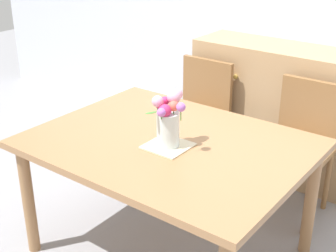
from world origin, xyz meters
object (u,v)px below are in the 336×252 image
(dining_table, at_px, (169,154))
(chair_left, at_px, (198,111))
(flower_vase, at_px, (168,119))
(chair_right, at_px, (301,139))
(dresser, at_px, (283,112))

(dining_table, bearing_deg, chair_left, 114.11)
(chair_left, bearing_deg, flower_vase, 114.69)
(dining_table, xyz_separation_m, chair_right, (0.41, 0.91, -0.14))
(dining_table, bearing_deg, flower_vase, -57.23)
(chair_right, height_order, dresser, dresser)
(flower_vase, bearing_deg, dresser, 87.90)
(dresser, bearing_deg, dining_table, -93.87)
(dining_table, height_order, chair_right, chair_right)
(chair_right, bearing_deg, dining_table, 65.89)
(chair_left, bearing_deg, chair_right, -180.00)
(dresser, height_order, flower_vase, flower_vase)
(dining_table, distance_m, chair_left, 1.01)
(chair_right, bearing_deg, flower_vase, 69.23)
(dining_table, height_order, chair_left, chair_left)
(flower_vase, bearing_deg, chair_right, 69.23)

